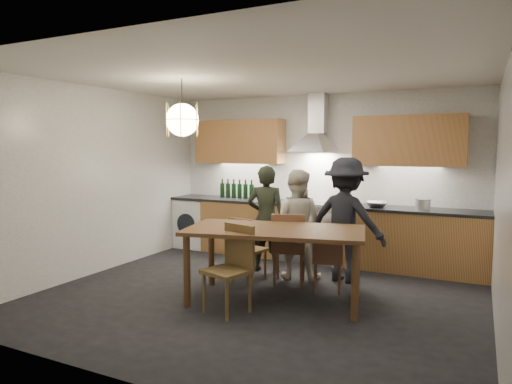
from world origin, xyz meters
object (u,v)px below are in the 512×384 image
at_px(dining_table, 275,237).
at_px(wine_bottles, 237,189).
at_px(stock_pot, 423,205).
at_px(person_mid, 296,224).
at_px(chair_back_left, 245,245).
at_px(person_right, 346,220).
at_px(chair_front, 233,262).
at_px(mixing_bowl, 376,204).
at_px(person_left, 266,219).

bearing_deg(dining_table, wine_bottles, 115.51).
bearing_deg(stock_pot, person_mid, -147.53).
height_order(chair_back_left, person_right, person_right).
xyz_separation_m(chair_front, mixing_bowl, (1.02, 2.46, 0.40)).
bearing_deg(wine_bottles, chair_front, -62.30).
relative_size(chair_back_left, mixing_bowl, 2.57).
bearing_deg(dining_table, person_left, 106.92).
bearing_deg(chair_back_left, chair_front, 119.43).
relative_size(chair_front, mixing_bowl, 2.82).
bearing_deg(person_right, stock_pot, -126.25).
xyz_separation_m(dining_table, person_right, (0.52, 1.14, 0.07)).
distance_m(chair_back_left, person_left, 0.64).
xyz_separation_m(chair_front, stock_pot, (1.65, 2.47, 0.43)).
distance_m(dining_table, wine_bottles, 2.67).
height_order(chair_front, stock_pot, stock_pot).
bearing_deg(person_mid, stock_pot, -154.39).
bearing_deg(wine_bottles, person_mid, -35.75).
distance_m(chair_front, person_mid, 1.53).
distance_m(dining_table, chair_back_left, 0.86).
xyz_separation_m(dining_table, chair_front, (-0.27, -0.50, -0.21)).
distance_m(chair_back_left, wine_bottles, 1.96).
distance_m(chair_front, person_left, 1.64).
xyz_separation_m(chair_front, person_mid, (0.14, 1.51, 0.20)).
xyz_separation_m(dining_table, wine_bottles, (-1.64, 2.09, 0.31)).
bearing_deg(chair_front, stock_pot, 72.26).
distance_m(person_left, wine_bottles, 1.46).
height_order(person_mid, wine_bottles, person_mid).
bearing_deg(person_mid, chair_front, 77.85).
xyz_separation_m(chair_front, person_right, (0.79, 1.64, 0.28)).
distance_m(chair_back_left, chair_front, 1.07).
distance_m(mixing_bowl, stock_pot, 0.63).
bearing_deg(person_right, person_left, 12.04).
relative_size(dining_table, chair_front, 2.32).
bearing_deg(mixing_bowl, person_left, -147.31).
bearing_deg(stock_pot, wine_bottles, 177.74).
height_order(person_mid, person_right, person_right).
distance_m(person_mid, mixing_bowl, 1.31).
height_order(dining_table, person_right, person_right).
height_order(dining_table, chair_back_left, chair_back_left).
height_order(chair_front, person_left, person_left).
relative_size(chair_back_left, chair_front, 0.91).
xyz_separation_m(person_left, person_right, (1.13, 0.05, 0.06)).
distance_m(person_left, person_mid, 0.49).
bearing_deg(mixing_bowl, person_right, -105.43).
xyz_separation_m(chair_back_left, person_left, (0.03, 0.59, 0.27)).
relative_size(dining_table, person_right, 1.33).
height_order(dining_table, person_left, person_left).
bearing_deg(chair_front, dining_table, 77.27).
distance_m(person_left, stock_pot, 2.19).
xyz_separation_m(dining_table, person_mid, (-0.13, 1.01, -0.01)).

